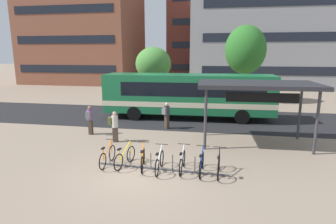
{
  "coord_description": "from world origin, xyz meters",
  "views": [
    {
      "loc": [
        3.03,
        -9.92,
        4.71
      ],
      "look_at": [
        0.41,
        4.75,
        1.54
      ],
      "focal_mm": 29.85,
      "sensor_mm": 36.0,
      "label": 1
    }
  ],
  "objects_px": {
    "city_bus": "(187,94)",
    "parked_bicycle_yellow_1": "(125,157)",
    "parked_bicycle_blue_5": "(201,164)",
    "commuter_grey_pack_0": "(90,118)",
    "parked_bicycle_orange_2": "(143,160)",
    "commuter_grey_pack_1": "(166,114)",
    "commuter_olive_pack_2": "(114,125)",
    "parked_bicycle_orange_0": "(108,156)",
    "transit_shelter": "(258,87)",
    "parked_bicycle_white_4": "(182,162)",
    "parked_bicycle_white_3": "(159,162)",
    "parked_bicycle_black_6": "(219,166)",
    "street_tree_0": "(153,64)",
    "street_tree_1": "(245,50)"
  },
  "relations": [
    {
      "from": "parked_bicycle_black_6",
      "to": "street_tree_0",
      "type": "xyz_separation_m",
      "value": [
        -6.17,
        15.43,
        3.3
      ]
    },
    {
      "from": "city_bus",
      "to": "parked_bicycle_white_3",
      "type": "xyz_separation_m",
      "value": [
        -0.06,
        -9.52,
        -1.39
      ]
    },
    {
      "from": "parked_bicycle_yellow_1",
      "to": "commuter_grey_pack_0",
      "type": "relative_size",
      "value": 1.0
    },
    {
      "from": "commuter_grey_pack_1",
      "to": "commuter_olive_pack_2",
      "type": "bearing_deg",
      "value": 170.27
    },
    {
      "from": "parked_bicycle_black_6",
      "to": "street_tree_0",
      "type": "height_order",
      "value": "street_tree_0"
    },
    {
      "from": "city_bus",
      "to": "parked_bicycle_yellow_1",
      "type": "xyz_separation_m",
      "value": [
        -1.61,
        -9.25,
        -1.39
      ]
    },
    {
      "from": "parked_bicycle_orange_0",
      "to": "parked_bicycle_white_4",
      "type": "relative_size",
      "value": 1.0
    },
    {
      "from": "parked_bicycle_orange_0",
      "to": "commuter_grey_pack_0",
      "type": "bearing_deg",
      "value": 34.08
    },
    {
      "from": "commuter_olive_pack_2",
      "to": "city_bus",
      "type": "bearing_deg",
      "value": 54.64
    },
    {
      "from": "parked_bicycle_orange_0",
      "to": "transit_shelter",
      "type": "xyz_separation_m",
      "value": [
        6.51,
        4.03,
        2.65
      ]
    },
    {
      "from": "parked_bicycle_blue_5",
      "to": "transit_shelter",
      "type": "relative_size",
      "value": 0.29
    },
    {
      "from": "parked_bicycle_white_3",
      "to": "commuter_olive_pack_2",
      "type": "distance_m",
      "value": 4.61
    },
    {
      "from": "parked_bicycle_white_4",
      "to": "parked_bicycle_blue_5",
      "type": "xyz_separation_m",
      "value": [
        0.78,
        -0.09,
        0.0
      ]
    },
    {
      "from": "parked_bicycle_orange_0",
      "to": "commuter_olive_pack_2",
      "type": "height_order",
      "value": "commuter_olive_pack_2"
    },
    {
      "from": "parked_bicycle_white_3",
      "to": "parked_bicycle_white_4",
      "type": "distance_m",
      "value": 0.92
    },
    {
      "from": "transit_shelter",
      "to": "parked_bicycle_black_6",
      "type": "bearing_deg",
      "value": -115.6
    },
    {
      "from": "parked_bicycle_white_3",
      "to": "street_tree_0",
      "type": "bearing_deg",
      "value": 13.21
    },
    {
      "from": "parked_bicycle_white_4",
      "to": "street_tree_1",
      "type": "xyz_separation_m",
      "value": [
        3.77,
        17.37,
        4.59
      ]
    },
    {
      "from": "parked_bicycle_orange_0",
      "to": "transit_shelter",
      "type": "height_order",
      "value": "transit_shelter"
    },
    {
      "from": "city_bus",
      "to": "street_tree_0",
      "type": "distance_m",
      "value": 7.37
    },
    {
      "from": "street_tree_0",
      "to": "parked_bicycle_white_3",
      "type": "bearing_deg",
      "value": -76.19
    },
    {
      "from": "commuter_grey_pack_1",
      "to": "transit_shelter",
      "type": "bearing_deg",
      "value": -87.21
    },
    {
      "from": "parked_bicycle_white_4",
      "to": "street_tree_1",
      "type": "bearing_deg",
      "value": -12.1
    },
    {
      "from": "commuter_grey_pack_0",
      "to": "commuter_grey_pack_1",
      "type": "bearing_deg",
      "value": -66.88
    },
    {
      "from": "city_bus",
      "to": "parked_bicycle_orange_0",
      "type": "height_order",
      "value": "city_bus"
    },
    {
      "from": "parked_bicycle_white_3",
      "to": "commuter_olive_pack_2",
      "type": "relative_size",
      "value": 1.03
    },
    {
      "from": "transit_shelter",
      "to": "street_tree_0",
      "type": "height_order",
      "value": "street_tree_0"
    },
    {
      "from": "parked_bicycle_orange_2",
      "to": "city_bus",
      "type": "bearing_deg",
      "value": -15.71
    },
    {
      "from": "commuter_grey_pack_0",
      "to": "commuter_grey_pack_1",
      "type": "xyz_separation_m",
      "value": [
        4.15,
        2.07,
        -0.02
      ]
    },
    {
      "from": "parked_bicycle_white_4",
      "to": "commuter_olive_pack_2",
      "type": "relative_size",
      "value": 1.03
    },
    {
      "from": "city_bus",
      "to": "parked_bicycle_yellow_1",
      "type": "height_order",
      "value": "city_bus"
    },
    {
      "from": "commuter_olive_pack_2",
      "to": "parked_bicycle_yellow_1",
      "type": "bearing_deg",
      "value": -70.16
    },
    {
      "from": "parked_bicycle_white_4",
      "to": "parked_bicycle_blue_5",
      "type": "bearing_deg",
      "value": -96.39
    },
    {
      "from": "parked_bicycle_yellow_1",
      "to": "parked_bicycle_white_4",
      "type": "height_order",
      "value": "same"
    },
    {
      "from": "street_tree_1",
      "to": "street_tree_0",
      "type": "bearing_deg",
      "value": -166.31
    },
    {
      "from": "parked_bicycle_white_4",
      "to": "parked_bicycle_white_3",
      "type": "bearing_deg",
      "value": 101.77
    },
    {
      "from": "parked_bicycle_blue_5",
      "to": "commuter_grey_pack_0",
      "type": "height_order",
      "value": "commuter_grey_pack_0"
    },
    {
      "from": "parked_bicycle_white_4",
      "to": "commuter_grey_pack_1",
      "type": "xyz_separation_m",
      "value": [
        -1.81,
        6.27,
        0.58
      ]
    },
    {
      "from": "commuter_olive_pack_2",
      "to": "parked_bicycle_white_3",
      "type": "bearing_deg",
      "value": -54.35
    },
    {
      "from": "parked_bicycle_orange_0",
      "to": "commuter_grey_pack_0",
      "type": "xyz_separation_m",
      "value": [
        -2.73,
        4.14,
        0.6
      ]
    },
    {
      "from": "parked_bicycle_black_6",
      "to": "parked_bicycle_yellow_1",
      "type": "bearing_deg",
      "value": 89.24
    },
    {
      "from": "parked_bicycle_orange_0",
      "to": "parked_bicycle_white_3",
      "type": "xyz_separation_m",
      "value": [
        2.32,
        -0.25,
        0.0
      ]
    },
    {
      "from": "parked_bicycle_orange_0",
      "to": "street_tree_1",
      "type": "relative_size",
      "value": 0.24
    },
    {
      "from": "parked_bicycle_black_6",
      "to": "parked_bicycle_orange_2",
      "type": "bearing_deg",
      "value": 90.66
    },
    {
      "from": "parked_bicycle_white_3",
      "to": "commuter_grey_pack_0",
      "type": "distance_m",
      "value": 6.72
    },
    {
      "from": "parked_bicycle_yellow_1",
      "to": "street_tree_1",
      "type": "relative_size",
      "value": 0.23
    },
    {
      "from": "city_bus",
      "to": "parked_bicycle_black_6",
      "type": "bearing_deg",
      "value": 101.67
    },
    {
      "from": "parked_bicycle_yellow_1",
      "to": "parked_bicycle_orange_2",
      "type": "height_order",
      "value": "same"
    },
    {
      "from": "parked_bicycle_black_6",
      "to": "transit_shelter",
      "type": "distance_m",
      "value": 5.31
    },
    {
      "from": "parked_bicycle_white_4",
      "to": "parked_bicycle_yellow_1",
      "type": "bearing_deg",
      "value": 88.24
    }
  ]
}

